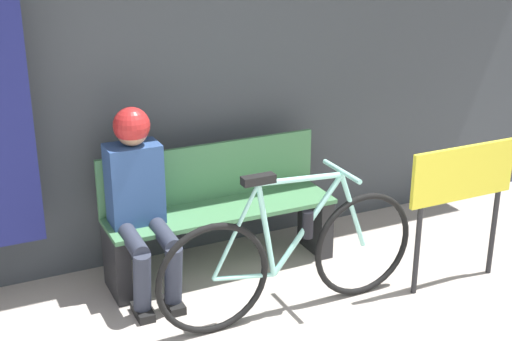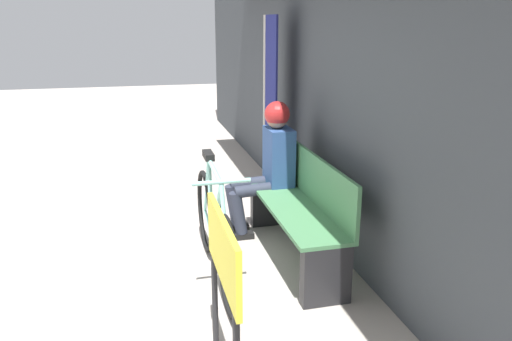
{
  "view_description": "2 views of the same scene",
  "coord_description": "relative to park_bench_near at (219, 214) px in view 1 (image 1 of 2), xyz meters",
  "views": [
    {
      "loc": [
        -1.53,
        -1.77,
        2.39
      ],
      "look_at": [
        0.25,
        1.96,
        0.86
      ],
      "focal_mm": 50.0,
      "sensor_mm": 36.0,
      "label": 1
    },
    {
      "loc": [
        3.82,
        1.1,
        1.92
      ],
      "look_at": [
        0.35,
        1.97,
        0.85
      ],
      "focal_mm": 35.0,
      "sensor_mm": 36.0,
      "label": 2
    }
  ],
  "objects": [
    {
      "name": "storefront_wall",
      "position": [
        -0.17,
        0.4,
        1.25
      ],
      "size": [
        12.0,
        0.56,
        3.2
      ],
      "color": "#3D4247",
      "rests_on": "ground_plane"
    },
    {
      "name": "park_bench_near",
      "position": [
        0.0,
        0.0,
        0.0
      ],
      "size": [
        1.58,
        0.42,
        0.87
      ],
      "color": "#477F51",
      "rests_on": "ground_plane"
    },
    {
      "name": "bicycle",
      "position": [
        0.18,
        -0.74,
        -0.02
      ],
      "size": [
        1.74,
        0.4,
        0.95
      ],
      "color": "black",
      "rests_on": "ground_plane"
    },
    {
      "name": "person_seated",
      "position": [
        -0.58,
        -0.11,
        0.31
      ],
      "size": [
        0.34,
        0.6,
        1.24
      ],
      "color": "#2D3342",
      "rests_on": "ground_plane"
    },
    {
      "name": "signboard",
      "position": [
        1.33,
        -0.88,
        0.31
      ],
      "size": [
        0.8,
        0.04,
        0.97
      ],
      "color": "#232326",
      "rests_on": "ground_plane"
    }
  ]
}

